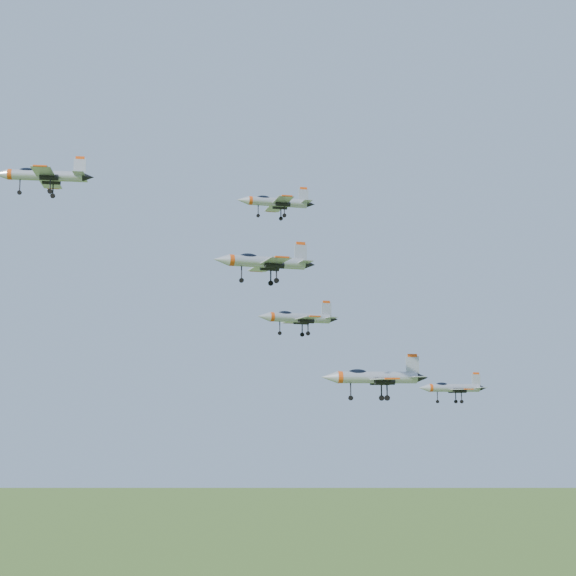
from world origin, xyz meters
name	(u,v)px	position (x,y,z in m)	size (l,w,h in m)	color
jet_lead	(42,175)	(-26.18, 8.51, 138.41)	(13.42, 11.27, 3.60)	#999DA4
jet_left_high	(275,202)	(3.64, -2.11, 134.54)	(10.86, 8.98, 2.90)	#999DA4
jet_right_high	(264,262)	(-2.70, -18.08, 123.39)	(11.84, 9.71, 3.18)	#999DA4
jet_left_low	(297,318)	(8.28, 2.27, 119.50)	(12.05, 9.93, 3.22)	#999DA4
jet_right_low	(374,377)	(13.18, -12.08, 110.94)	(13.57, 11.35, 3.63)	#999DA4
jet_trail	(452,388)	(31.96, 1.85, 109.95)	(10.74, 8.90, 2.87)	#999DA4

